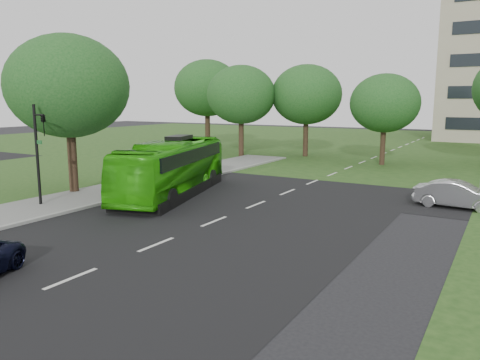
{
  "coord_description": "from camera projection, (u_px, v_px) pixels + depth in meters",
  "views": [
    {
      "loc": [
        11.39,
        -15.2,
        5.43
      ],
      "look_at": [
        0.06,
        4.25,
        1.6
      ],
      "focal_mm": 35.0,
      "sensor_mm": 36.0,
      "label": 1
    }
  ],
  "objects": [
    {
      "name": "tree_park_f",
      "position": [
        207.0,
        88.0,
        53.07
      ],
      "size": [
        7.52,
        7.52,
        10.04
      ],
      "color": "black",
      "rests_on": "ground"
    },
    {
      "name": "ground",
      "position": [
        188.0,
        232.0,
        19.51
      ],
      "size": [
        160.0,
        160.0,
        0.0
      ],
      "primitive_type": "plane",
      "color": "black",
      "rests_on": "ground"
    },
    {
      "name": "sedan",
      "position": [
        458.0,
        195.0,
        23.86
      ],
      "size": [
        4.28,
        1.71,
        1.38
      ],
      "primitive_type": "imported",
      "rotation": [
        0.0,
        0.0,
        1.51
      ],
      "color": "#AFB0B4",
      "rests_on": "ground"
    },
    {
      "name": "bus",
      "position": [
        172.0,
        168.0,
        27.08
      ],
      "size": [
        5.64,
        11.6,
        3.15
      ],
      "primitive_type": "imported",
      "rotation": [
        0.0,
        0.0,
        0.28
      ],
      "color": "#2AAA0D",
      "rests_on": "ground"
    },
    {
      "name": "tree_park_b",
      "position": [
        307.0,
        95.0,
        45.19
      ],
      "size": [
        6.79,
        6.79,
        8.9
      ],
      "color": "black",
      "rests_on": "ground"
    },
    {
      "name": "traffic_light",
      "position": [
        39.0,
        148.0,
        23.64
      ],
      "size": [
        0.84,
        0.24,
        5.25
      ],
      "rotation": [
        0.0,
        0.0,
        -0.23
      ],
      "color": "black",
      "rests_on": "ground"
    },
    {
      "name": "street_surfaces",
      "position": [
        347.0,
        166.0,
        39.07
      ],
      "size": [
        120.0,
        120.0,
        0.15
      ],
      "color": "black",
      "rests_on": "ground"
    },
    {
      "name": "tree_park_a",
      "position": [
        241.0,
        95.0,
        45.08
      ],
      "size": [
        6.64,
        6.64,
        8.82
      ],
      "color": "black",
      "rests_on": "ground"
    },
    {
      "name": "tree_park_c",
      "position": [
        385.0,
        103.0,
        39.18
      ],
      "size": [
        5.79,
        5.79,
        7.69
      ],
      "color": "black",
      "rests_on": "ground"
    },
    {
      "name": "tree_side_near",
      "position": [
        68.0,
        87.0,
        26.69
      ],
      "size": [
        6.9,
        6.9,
        9.17
      ],
      "color": "black",
      "rests_on": "ground"
    }
  ]
}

